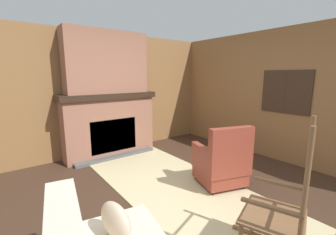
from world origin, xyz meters
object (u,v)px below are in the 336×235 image
Objects in this scene: rocking_chair at (279,218)px; firewood_stack at (215,154)px; armchair at (222,163)px; storage_case at (137,88)px; decorative_plate_on_mantel at (101,87)px; oil_lamp_vase at (74,90)px.

rocking_chair is 2.46× the size of firewood_stack.
storage_case is (-2.36, -0.07, 1.00)m from armchair.
oil_lamp_vase is at bearing -87.86° from decorative_plate_on_mantel.
firewood_stack is 2.21× the size of oil_lamp_vase.
oil_lamp_vase is (-2.36, -1.39, 1.02)m from armchair.
armchair is 1.42m from rocking_chair.
firewood_stack is 2.61× the size of storage_case.
rocking_chair is 5.25× the size of decorative_plate_on_mantel.
rocking_chair is (1.21, -0.73, 0.09)m from armchair.
decorative_plate_on_mantel is at bearing 38.08° from armchair.
storage_case is 0.79m from decorative_plate_on_mantel.
rocking_chair is 5.43× the size of oil_lamp_vase.
decorative_plate_on_mantel reaches higher than rocking_chair.
decorative_plate_on_mantel is (-2.38, -0.86, 1.05)m from armchair.
storage_case reaches higher than armchair.
decorative_plate_on_mantel is (-0.02, -0.79, 0.05)m from storage_case.
oil_lamp_vase is 0.97× the size of decorative_plate_on_mantel.
firewood_stack is 2.14× the size of decorative_plate_on_mantel.
decorative_plate_on_mantel is at bearing 92.14° from oil_lamp_vase.
armchair is at bearing 1.65° from storage_case.
decorative_plate_on_mantel reaches higher than firewood_stack.
oil_lamp_vase is (-1.58, -2.16, 1.26)m from firewood_stack.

